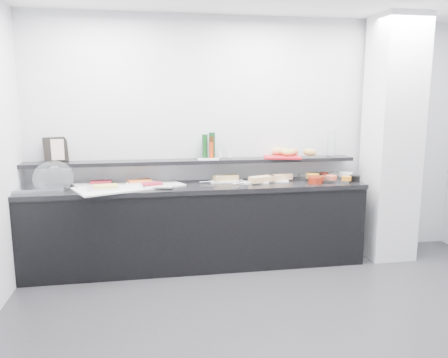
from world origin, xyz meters
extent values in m
plane|color=#2D2D30|center=(0.00, 0.00, 0.00)|extent=(5.00, 5.00, 0.00)
cube|color=silver|center=(0.00, 2.00, 1.35)|extent=(5.00, 0.02, 2.70)
cube|color=silver|center=(1.50, 1.65, 1.35)|extent=(0.50, 0.50, 2.70)
cube|color=black|center=(-0.70, 1.70, 0.42)|extent=(3.60, 0.60, 0.85)
cube|color=black|center=(-0.70, 1.70, 0.88)|extent=(3.62, 0.62, 0.05)
cube|color=black|center=(-0.70, 1.88, 1.13)|extent=(3.60, 0.25, 0.04)
cube|color=silver|center=(-2.29, 1.67, 0.92)|extent=(0.51, 0.38, 0.04)
ellipsoid|color=white|center=(-2.15, 1.69, 1.03)|extent=(0.48, 0.41, 0.34)
cube|color=silver|center=(-1.41, 1.68, 0.91)|extent=(1.18, 0.89, 0.01)
cube|color=silver|center=(-1.81, 1.81, 0.92)|extent=(0.39, 0.33, 0.01)
cube|color=maroon|center=(-1.70, 1.83, 0.94)|extent=(0.22, 0.15, 0.02)
cube|color=white|center=(-1.28, 1.82, 0.92)|extent=(0.34, 0.23, 0.01)
cube|color=orange|center=(-1.30, 1.84, 0.94)|extent=(0.27, 0.22, 0.02)
cube|color=silver|center=(-1.66, 1.58, 0.92)|extent=(0.33, 0.24, 0.01)
cube|color=#E0D757|center=(-1.63, 1.58, 0.94)|extent=(0.25, 0.18, 0.02)
cube|color=white|center=(-1.09, 1.60, 0.92)|extent=(0.30, 0.24, 0.01)
cube|color=maroon|center=(-1.17, 1.62, 0.94)|extent=(0.22, 0.17, 0.02)
cube|color=white|center=(-0.35, 1.82, 0.91)|extent=(0.38, 0.18, 0.01)
cube|color=tan|center=(-0.36, 1.83, 0.94)|extent=(0.29, 0.17, 0.06)
cylinder|color=#AFB1B6|center=(-0.58, 1.76, 0.92)|extent=(0.16, 0.02, 0.01)
cube|color=silver|center=(-0.08, 1.70, 0.91)|extent=(0.33, 0.16, 0.01)
cube|color=tan|center=(0.02, 1.69, 0.94)|extent=(0.32, 0.21, 0.06)
cylinder|color=#BABCC2|center=(-0.27, 1.61, 0.92)|extent=(0.15, 0.07, 0.01)
cube|color=white|center=(0.16, 1.75, 0.91)|extent=(0.36, 0.22, 0.01)
cube|color=tan|center=(0.24, 1.76, 0.94)|extent=(0.29, 0.20, 0.06)
cylinder|color=silver|center=(0.22, 1.73, 0.92)|extent=(0.16, 0.04, 0.01)
cylinder|color=silver|center=(0.55, 1.78, 0.94)|extent=(0.22, 0.22, 0.07)
cylinder|color=orange|center=(0.62, 1.76, 0.95)|extent=(0.19, 0.19, 0.05)
cylinder|color=black|center=(0.68, 1.82, 0.94)|extent=(0.18, 0.18, 0.07)
cylinder|color=#59150C|center=(0.78, 1.83, 0.95)|extent=(0.14, 0.14, 0.05)
cylinder|color=white|center=(0.96, 1.80, 0.94)|extent=(0.26, 0.26, 0.07)
cylinder|color=white|center=(1.04, 1.80, 0.95)|extent=(0.17, 0.17, 0.05)
cylinder|color=maroon|center=(0.58, 1.56, 0.94)|extent=(0.17, 0.17, 0.07)
cylinder|color=#5B1E0D|center=(0.65, 1.61, 0.95)|extent=(0.15, 0.15, 0.05)
cylinder|color=white|center=(0.72, 1.61, 0.94)|extent=(0.20, 0.20, 0.07)
cylinder|color=#DF5436|center=(0.79, 1.63, 0.95)|extent=(0.13, 0.13, 0.05)
cylinder|color=black|center=(1.05, 1.60, 0.94)|extent=(0.14, 0.14, 0.07)
cylinder|color=orange|center=(0.93, 1.55, 0.95)|extent=(0.13, 0.13, 0.05)
cube|color=black|center=(-2.16, 1.95, 1.28)|extent=(0.25, 0.15, 0.26)
cube|color=#C89B90|center=(-2.18, 1.93, 1.28)|extent=(0.21, 0.08, 0.22)
cube|color=silver|center=(-0.56, 1.84, 1.16)|extent=(0.23, 0.15, 0.01)
cylinder|color=#103D16|center=(-0.58, 1.92, 1.29)|extent=(0.07, 0.07, 0.26)
cylinder|color=#371E0A|center=(-0.51, 1.88, 1.28)|extent=(0.06, 0.06, 0.24)
cylinder|color=#0E3518|center=(-0.50, 1.92, 1.30)|extent=(0.07, 0.07, 0.28)
cylinder|color=#BA310D|center=(-0.52, 1.86, 1.25)|extent=(0.04, 0.04, 0.18)
cylinder|color=white|center=(-0.31, 1.89, 1.20)|extent=(0.04, 0.04, 0.07)
cylinder|color=silver|center=(-0.42, 1.88, 1.20)|extent=(0.04, 0.04, 0.07)
cube|color=#B5131F|center=(0.29, 1.85, 1.16)|extent=(0.47, 0.38, 0.02)
ellipsoid|color=tan|center=(0.27, 1.98, 1.21)|extent=(0.14, 0.11, 0.08)
ellipsoid|color=tan|center=(0.33, 1.97, 1.21)|extent=(0.17, 0.14, 0.08)
ellipsoid|color=tan|center=(0.36, 1.84, 1.21)|extent=(0.16, 0.11, 0.08)
ellipsoid|color=#B38544|center=(0.60, 1.79, 1.21)|extent=(0.15, 0.13, 0.08)
ellipsoid|color=#AB6D41|center=(0.43, 1.89, 1.21)|extent=(0.15, 0.13, 0.08)
ellipsoid|color=#B18843|center=(0.60, 1.85, 1.21)|extent=(0.15, 0.12, 0.08)
cylinder|color=silver|center=(0.88, 1.86, 1.30)|extent=(0.12, 0.12, 0.30)
camera|label=1|loc=(-1.20, -2.85, 1.77)|focal=35.00mm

